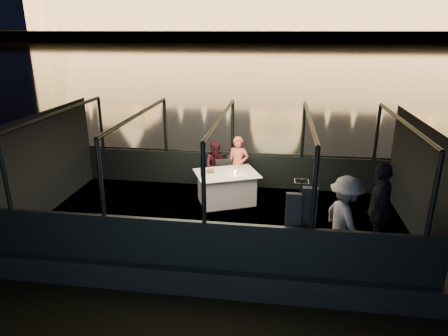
# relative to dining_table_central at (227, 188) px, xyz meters

# --- Properties ---
(river_water) EXTENTS (500.00, 500.00, 0.00)m
(river_water) POSITION_rel_dining_table_central_xyz_m (0.00, 79.14, -0.89)
(river_water) COLOR black
(river_water) RESTS_ON ground
(boat_hull) EXTENTS (8.60, 4.40, 1.00)m
(boat_hull) POSITION_rel_dining_table_central_xyz_m (0.00, -0.86, -0.89)
(boat_hull) COLOR black
(boat_hull) RESTS_ON river_water
(boat_deck) EXTENTS (8.00, 4.00, 0.04)m
(boat_deck) POSITION_rel_dining_table_central_xyz_m (0.00, -0.86, -0.41)
(boat_deck) COLOR black
(boat_deck) RESTS_ON boat_hull
(gunwale_port) EXTENTS (8.00, 0.08, 0.90)m
(gunwale_port) POSITION_rel_dining_table_central_xyz_m (0.00, 1.14, 0.06)
(gunwale_port) COLOR black
(gunwale_port) RESTS_ON boat_deck
(gunwale_starboard) EXTENTS (8.00, 0.08, 0.90)m
(gunwale_starboard) POSITION_rel_dining_table_central_xyz_m (0.00, -2.86, 0.06)
(gunwale_starboard) COLOR black
(gunwale_starboard) RESTS_ON boat_deck
(cabin_glass_port) EXTENTS (8.00, 0.02, 1.40)m
(cabin_glass_port) POSITION_rel_dining_table_central_xyz_m (0.00, 1.14, 1.21)
(cabin_glass_port) COLOR #99B2B2
(cabin_glass_port) RESTS_ON gunwale_port
(cabin_glass_starboard) EXTENTS (8.00, 0.02, 1.40)m
(cabin_glass_starboard) POSITION_rel_dining_table_central_xyz_m (0.00, -2.86, 1.21)
(cabin_glass_starboard) COLOR #99B2B2
(cabin_glass_starboard) RESTS_ON gunwale_starboard
(cabin_roof_glass) EXTENTS (8.00, 4.00, 0.02)m
(cabin_roof_glass) POSITION_rel_dining_table_central_xyz_m (0.00, -0.86, 1.91)
(cabin_roof_glass) COLOR #99B2B2
(cabin_roof_glass) RESTS_ON boat_deck
(end_wall_fore) EXTENTS (0.02, 4.00, 2.30)m
(end_wall_fore) POSITION_rel_dining_table_central_xyz_m (-4.00, -0.86, 0.76)
(end_wall_fore) COLOR black
(end_wall_fore) RESTS_ON boat_deck
(end_wall_aft) EXTENTS (0.02, 4.00, 2.30)m
(end_wall_aft) POSITION_rel_dining_table_central_xyz_m (4.00, -0.86, 0.76)
(end_wall_aft) COLOR black
(end_wall_aft) RESTS_ON boat_deck
(canopy_ribs) EXTENTS (8.00, 4.00, 2.30)m
(canopy_ribs) POSITION_rel_dining_table_central_xyz_m (0.00, -0.86, 0.76)
(canopy_ribs) COLOR black
(canopy_ribs) RESTS_ON boat_deck
(embankment) EXTENTS (400.00, 140.00, 6.00)m
(embankment) POSITION_rel_dining_table_central_xyz_m (0.00, 209.14, 0.11)
(embankment) COLOR #423D33
(embankment) RESTS_ON ground
(dining_table_central) EXTENTS (1.75, 1.54, 0.77)m
(dining_table_central) POSITION_rel_dining_table_central_xyz_m (0.00, 0.00, 0.00)
(dining_table_central) COLOR silver
(dining_table_central) RESTS_ON boat_deck
(chair_port_left) EXTENTS (0.53, 0.53, 0.89)m
(chair_port_left) POSITION_rel_dining_table_central_xyz_m (-0.17, 0.45, 0.06)
(chair_port_left) COLOR black
(chair_port_left) RESTS_ON boat_deck
(chair_port_right) EXTENTS (0.57, 0.57, 0.98)m
(chair_port_right) POSITION_rel_dining_table_central_xyz_m (0.14, 0.58, 0.06)
(chair_port_right) COLOR black
(chair_port_right) RESTS_ON boat_deck
(coat_stand) EXTENTS (0.57, 0.51, 1.67)m
(coat_stand) POSITION_rel_dining_table_central_xyz_m (1.61, -2.61, 0.51)
(coat_stand) COLOR black
(coat_stand) RESTS_ON boat_deck
(person_woman_coral) EXTENTS (0.55, 0.39, 1.47)m
(person_woman_coral) POSITION_rel_dining_table_central_xyz_m (0.20, 0.72, 0.36)
(person_woman_coral) COLOR #EE6956
(person_woman_coral) RESTS_ON boat_deck
(person_man_maroon) EXTENTS (0.65, 0.51, 1.32)m
(person_man_maroon) POSITION_rel_dining_table_central_xyz_m (-0.37, 0.74, 0.36)
(person_man_maroon) COLOR #3A1019
(person_man_maroon) RESTS_ON boat_deck
(passenger_stripe) EXTENTS (0.97, 1.21, 1.64)m
(passenger_stripe) POSITION_rel_dining_table_central_xyz_m (2.42, -2.29, 0.47)
(passenger_stripe) COLOR silver
(passenger_stripe) RESTS_ON boat_deck
(passenger_dark) EXTENTS (0.71, 1.15, 1.82)m
(passenger_dark) POSITION_rel_dining_table_central_xyz_m (3.06, -1.96, 0.47)
(passenger_dark) COLOR black
(passenger_dark) RESTS_ON boat_deck
(wine_bottle) EXTENTS (0.07, 0.07, 0.27)m
(wine_bottle) POSITION_rel_dining_table_central_xyz_m (-0.55, -0.32, 0.53)
(wine_bottle) COLOR #153A1B
(wine_bottle) RESTS_ON dining_table_central
(bread_basket) EXTENTS (0.19, 0.19, 0.07)m
(bread_basket) POSITION_rel_dining_table_central_xyz_m (-0.39, -0.02, 0.42)
(bread_basket) COLOR brown
(bread_basket) RESTS_ON dining_table_central
(amber_candle) EXTENTS (0.07, 0.07, 0.07)m
(amber_candle) POSITION_rel_dining_table_central_xyz_m (0.20, -0.01, 0.42)
(amber_candle) COLOR yellow
(amber_candle) RESTS_ON dining_table_central
(plate_near) EXTENTS (0.23, 0.23, 0.01)m
(plate_near) POSITION_rel_dining_table_central_xyz_m (0.26, -0.19, 0.39)
(plate_near) COLOR white
(plate_near) RESTS_ON dining_table_central
(plate_far) EXTENTS (0.29, 0.29, 0.01)m
(plate_far) POSITION_rel_dining_table_central_xyz_m (-0.30, 0.09, 0.39)
(plate_far) COLOR white
(plate_far) RESTS_ON dining_table_central
(wine_glass_white) EXTENTS (0.07, 0.07, 0.19)m
(wine_glass_white) POSITION_rel_dining_table_central_xyz_m (-0.50, -0.31, 0.48)
(wine_glass_white) COLOR silver
(wine_glass_white) RESTS_ON dining_table_central
(wine_glass_red) EXTENTS (0.06, 0.06, 0.17)m
(wine_glass_red) POSITION_rel_dining_table_central_xyz_m (0.26, 0.11, 0.48)
(wine_glass_red) COLOR silver
(wine_glass_red) RESTS_ON dining_table_central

